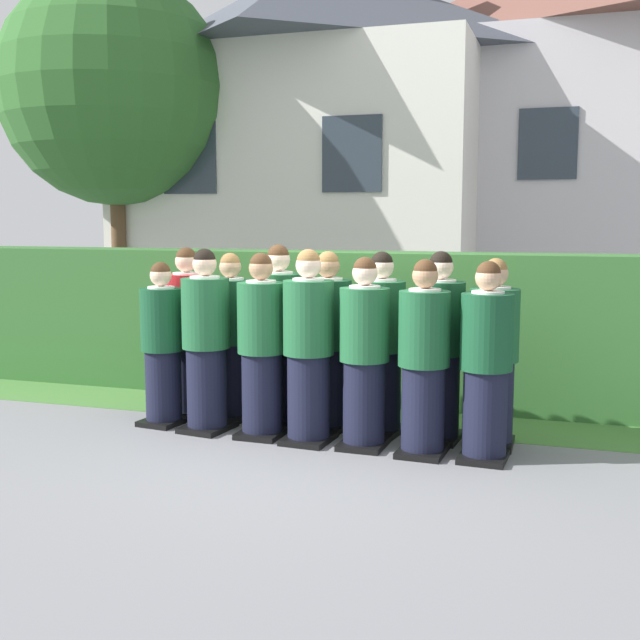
# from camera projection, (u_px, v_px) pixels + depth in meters

# --- Properties ---
(ground_plane) EXTENTS (60.00, 60.00, 0.00)m
(ground_plane) POSITION_uv_depth(u_px,v_px,m) (312.00, 441.00, 6.97)
(ground_plane) COLOR slate
(student_front_row_0) EXTENTS (0.41, 0.52, 1.55)m
(student_front_row_0) POSITION_uv_depth(u_px,v_px,m) (163.00, 348.00, 7.46)
(student_front_row_0) COLOR black
(student_front_row_0) RESTS_ON ground
(student_front_row_1) EXTENTS (0.45, 0.53, 1.68)m
(student_front_row_1) POSITION_uv_depth(u_px,v_px,m) (206.00, 345.00, 7.22)
(student_front_row_1) COLOR black
(student_front_row_1) RESTS_ON ground
(student_front_row_2) EXTENTS (0.43, 0.48, 1.65)m
(student_front_row_2) POSITION_uv_depth(u_px,v_px,m) (262.00, 350.00, 7.04)
(student_front_row_2) COLOR black
(student_front_row_2) RESTS_ON ground
(student_front_row_3) EXTENTS (0.44, 0.54, 1.69)m
(student_front_row_3) POSITION_uv_depth(u_px,v_px,m) (309.00, 351.00, 6.85)
(student_front_row_3) COLOR black
(student_front_row_3) RESTS_ON ground
(student_front_row_4) EXTENTS (0.42, 0.52, 1.63)m
(student_front_row_4) POSITION_uv_depth(u_px,v_px,m) (364.00, 358.00, 6.70)
(student_front_row_4) COLOR black
(student_front_row_4) RESTS_ON ground
(student_front_row_5) EXTENTS (0.42, 0.48, 1.63)m
(student_front_row_5) POSITION_uv_depth(u_px,v_px,m) (424.00, 363.00, 6.48)
(student_front_row_5) COLOR black
(student_front_row_5) RESTS_ON ground
(student_front_row_6) EXTENTS (0.42, 0.48, 1.62)m
(student_front_row_6) POSITION_uv_depth(u_px,v_px,m) (486.00, 367.00, 6.33)
(student_front_row_6) COLOR black
(student_front_row_6) RESTS_ON ground
(student_in_red_blazer) EXTENTS (0.43, 0.54, 1.67)m
(student_in_red_blazer) POSITION_uv_depth(u_px,v_px,m) (188.00, 335.00, 7.84)
(student_in_red_blazer) COLOR black
(student_in_red_blazer) RESTS_ON ground
(student_rear_row_1) EXTENTS (0.43, 0.54, 1.63)m
(student_rear_row_1) POSITION_uv_depth(u_px,v_px,m) (231.00, 340.00, 7.67)
(student_rear_row_1) COLOR black
(student_rear_row_1) RESTS_ON ground
(student_rear_row_2) EXTENTS (0.45, 0.53, 1.71)m
(student_rear_row_2) POSITION_uv_depth(u_px,v_px,m) (279.00, 339.00, 7.45)
(student_rear_row_2) COLOR black
(student_rear_row_2) RESTS_ON ground
(student_rear_row_3) EXTENTS (0.44, 0.52, 1.66)m
(student_rear_row_3) POSITION_uv_depth(u_px,v_px,m) (328.00, 345.00, 7.28)
(student_rear_row_3) COLOR black
(student_rear_row_3) RESTS_ON ground
(student_rear_row_4) EXTENTS (0.45, 0.52, 1.66)m
(student_rear_row_4) POSITION_uv_depth(u_px,v_px,m) (381.00, 348.00, 7.12)
(student_rear_row_4) COLOR black
(student_rear_row_4) RESTS_ON ground
(student_rear_row_5) EXTENTS (0.44, 0.50, 1.67)m
(student_rear_row_5) POSITION_uv_depth(u_px,v_px,m) (439.00, 351.00, 6.91)
(student_rear_row_5) COLOR black
(student_rear_row_5) RESTS_ON ground
(student_rear_row_6) EXTENTS (0.42, 0.51, 1.62)m
(student_rear_row_6) POSITION_uv_depth(u_px,v_px,m) (493.00, 358.00, 6.73)
(student_rear_row_6) COLOR black
(student_rear_row_6) RESTS_ON ground
(hedge) EXTENTS (10.17, 0.70, 1.60)m
(hedge) POSITION_uv_depth(u_px,v_px,m) (363.00, 326.00, 8.49)
(hedge) COLOR #33662D
(hedge) RESTS_ON ground
(school_building_main) EXTENTS (6.19, 4.74, 6.41)m
(school_building_main) POSITION_uv_depth(u_px,v_px,m) (315.00, 143.00, 13.96)
(school_building_main) COLOR silver
(school_building_main) RESTS_ON ground
(oak_tree_left) EXTENTS (3.63, 3.63, 5.78)m
(oak_tree_left) POSITION_uv_depth(u_px,v_px,m) (114.00, 91.00, 12.49)
(oak_tree_left) COLOR brown
(oak_tree_left) RESTS_ON ground
(lawn_strip) EXTENTS (10.17, 0.90, 0.01)m
(lawn_strip) POSITION_uv_depth(u_px,v_px,m) (342.00, 416.00, 7.84)
(lawn_strip) COLOR #477A38
(lawn_strip) RESTS_ON ground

